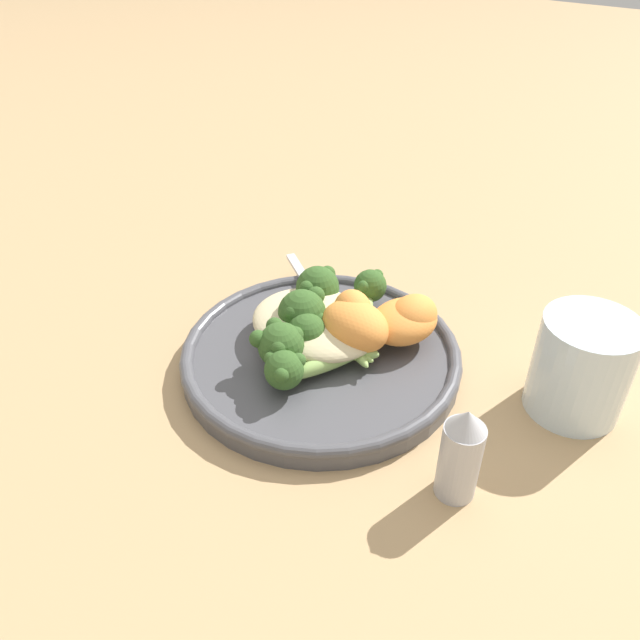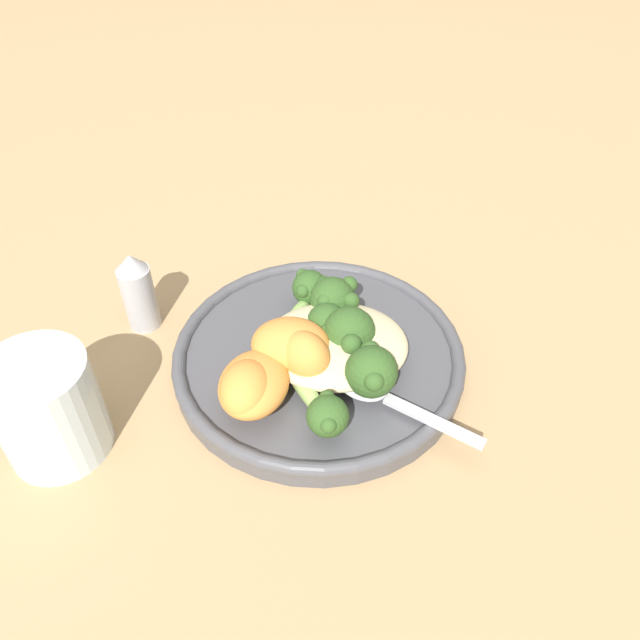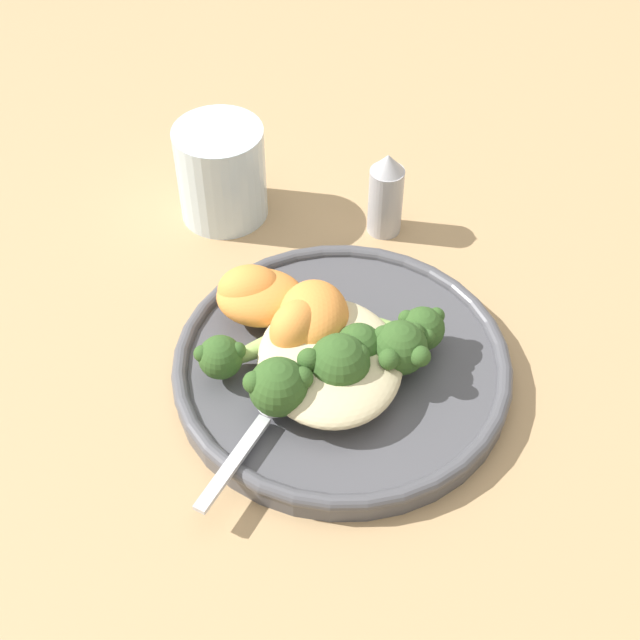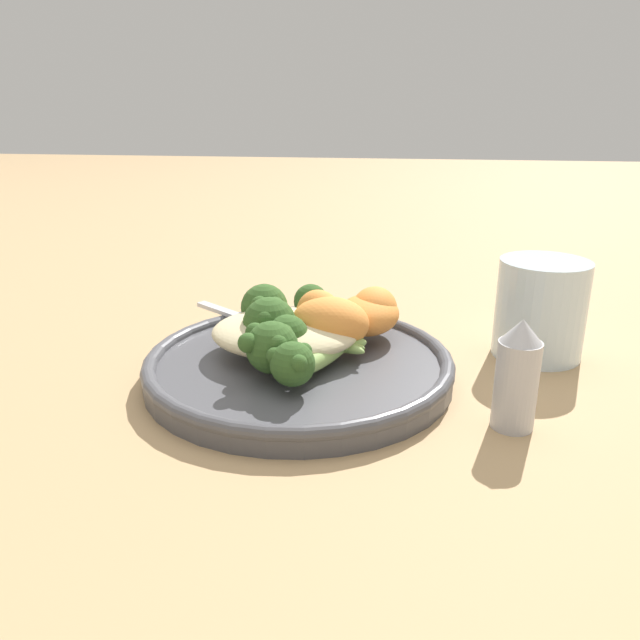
# 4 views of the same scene
# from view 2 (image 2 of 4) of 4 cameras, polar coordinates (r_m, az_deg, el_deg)

# --- Properties ---
(ground_plane) EXTENTS (4.00, 4.00, 0.00)m
(ground_plane) POSITION_cam_2_polar(r_m,az_deg,el_deg) (0.54, 1.30, -4.51)
(ground_plane) COLOR tan
(plate) EXTENTS (0.25, 0.25, 0.02)m
(plate) POSITION_cam_2_polar(r_m,az_deg,el_deg) (0.54, -0.12, -3.27)
(plate) COLOR #4C4C51
(plate) RESTS_ON ground_plane
(quinoa_mound) EXTENTS (0.12, 0.10, 0.03)m
(quinoa_mound) POSITION_cam_2_polar(r_m,az_deg,el_deg) (0.51, 1.54, -2.26)
(quinoa_mound) COLOR beige
(quinoa_mound) RESTS_ON plate
(broccoli_stalk_0) EXTENTS (0.07, 0.12, 0.03)m
(broccoli_stalk_0) POSITION_cam_2_polar(r_m,az_deg,el_deg) (0.47, -0.38, -7.35)
(broccoli_stalk_0) COLOR #8EB25B
(broccoli_stalk_0) RESTS_ON plate
(broccoli_stalk_1) EXTENTS (0.12, 0.09, 0.04)m
(broccoli_stalk_1) POSITION_cam_2_polar(r_m,az_deg,el_deg) (0.49, 3.53, -4.46)
(broccoli_stalk_1) COLOR #8EB25B
(broccoli_stalk_1) RESTS_ON plate
(broccoli_stalk_2) EXTENTS (0.10, 0.05, 0.04)m
(broccoli_stalk_2) POSITION_cam_2_polar(r_m,az_deg,el_deg) (0.51, 2.18, -1.53)
(broccoli_stalk_2) COLOR #8EB25B
(broccoli_stalk_2) RESTS_ON plate
(broccoli_stalk_3) EXTENTS (0.08, 0.05, 0.04)m
(broccoli_stalk_3) POSITION_cam_2_polar(r_m,az_deg,el_deg) (0.53, -0.21, -0.68)
(broccoli_stalk_3) COLOR #8EB25B
(broccoli_stalk_3) RESTS_ON plate
(broccoli_stalk_4) EXTENTS (0.08, 0.07, 0.04)m
(broccoli_stalk_4) POSITION_cam_2_polar(r_m,az_deg,el_deg) (0.54, 1.07, 1.55)
(broccoli_stalk_4) COLOR #8EB25B
(broccoli_stalk_4) RESTS_ON plate
(broccoli_stalk_5) EXTENTS (0.06, 0.10, 0.03)m
(broccoli_stalk_5) POSITION_cam_2_polar(r_m,az_deg,el_deg) (0.56, -1.42, 2.04)
(broccoli_stalk_5) COLOR #8EB25B
(broccoli_stalk_5) RESTS_ON plate
(sweet_potato_chunk_0) EXTENTS (0.05, 0.05, 0.04)m
(sweet_potato_chunk_0) POSITION_cam_2_polar(r_m,az_deg,el_deg) (0.48, -6.75, -6.25)
(sweet_potato_chunk_0) COLOR orange
(sweet_potato_chunk_0) RESTS_ON plate
(sweet_potato_chunk_1) EXTENTS (0.06, 0.06, 0.04)m
(sweet_potato_chunk_1) POSITION_cam_2_polar(r_m,az_deg,el_deg) (0.49, -1.41, -3.33)
(sweet_potato_chunk_1) COLOR orange
(sweet_potato_chunk_1) RESTS_ON plate
(sweet_potato_chunk_2) EXTENTS (0.07, 0.06, 0.04)m
(sweet_potato_chunk_2) POSITION_cam_2_polar(r_m,az_deg,el_deg) (0.50, -2.69, -2.32)
(sweet_potato_chunk_2) COLOR orange
(sweet_potato_chunk_2) RESTS_ON plate
(sweet_potato_chunk_3) EXTENTS (0.07, 0.08, 0.03)m
(sweet_potato_chunk_3) POSITION_cam_2_polar(r_m,az_deg,el_deg) (0.48, -6.06, -5.84)
(sweet_potato_chunk_3) COLOR orange
(sweet_potato_chunk_3) RESTS_ON plate
(spoon) EXTENTS (0.11, 0.09, 0.01)m
(spoon) POSITION_cam_2_polar(r_m,az_deg,el_deg) (0.49, 5.12, -6.54)
(spoon) COLOR silver
(spoon) RESTS_ON plate
(water_glass) EXTENTS (0.08, 0.08, 0.09)m
(water_glass) POSITION_cam_2_polar(r_m,az_deg,el_deg) (0.50, -23.66, -7.43)
(water_glass) COLOR silver
(water_glass) RESTS_ON ground_plane
(salt_shaker) EXTENTS (0.03, 0.03, 0.08)m
(salt_shaker) POSITION_cam_2_polar(r_m,az_deg,el_deg) (0.58, -16.31, 2.52)
(salt_shaker) COLOR #B2B2B7
(salt_shaker) RESTS_ON ground_plane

